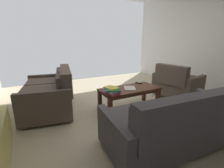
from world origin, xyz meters
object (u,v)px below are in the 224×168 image
sofa_main (179,122)px  loveseat_near (51,93)px  book_stack (111,91)px  tv_remote (139,83)px  coffee_table (130,91)px  armchair_side (177,83)px  loose_magazine (130,88)px

sofa_main → loveseat_near: (1.34, -1.97, 0.01)m
book_stack → tv_remote: bearing=-158.0°
coffee_table → armchair_side: (-1.43, -0.07, -0.02)m
coffee_table → armchair_side: armchair_side is taller
loveseat_near → armchair_side: size_ratio=1.40×
coffee_table → loose_magazine: size_ratio=4.20×
book_stack → tv_remote: (-0.88, -0.35, -0.05)m
loose_magazine → coffee_table: bearing=-134.8°
sofa_main → book_stack: (0.41, -1.15, 0.16)m
coffee_table → tv_remote: size_ratio=7.54×
book_stack → tv_remote: 0.95m
sofa_main → coffee_table: bearing=-93.7°
book_stack → loose_magazine: size_ratio=1.24×
sofa_main → armchair_side: size_ratio=1.77×
loveseat_near → coffee_table: bearing=154.6°
coffee_table → armchair_side: bearing=-177.3°
sofa_main → book_stack: bearing=-70.5°
sofa_main → book_stack: 1.23m
sofa_main → loose_magazine: bearing=-94.1°
book_stack → loveseat_near: bearing=-41.4°
loveseat_near → loose_magazine: (-1.43, 0.67, 0.08)m
sofa_main → armchair_side: 2.03m
armchair_side → tv_remote: 1.06m
armchair_side → tv_remote: armchair_side is taller
tv_remote → sofa_main: bearing=72.6°
armchair_side → loose_magazine: 1.42m
armchair_side → book_stack: (1.92, 0.21, 0.16)m
loose_magazine → loveseat_near: bearing=-177.4°
armchair_side → loose_magazine: bearing=2.6°
book_stack → tv_remote: size_ratio=2.22×
armchair_side → loveseat_near: bearing=-12.1°
tv_remote → loose_magazine: size_ratio=0.56×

